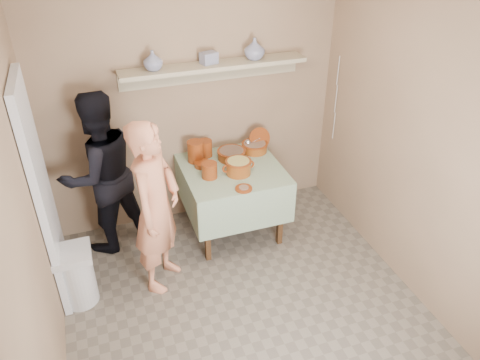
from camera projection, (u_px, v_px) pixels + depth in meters
name	position (u px, v px, depth m)	size (l,w,h in m)	color
ground	(253.00, 323.00, 3.95)	(3.50, 3.50, 0.00)	#6B6154
tile_panel	(44.00, 197.00, 3.78)	(0.06, 0.70, 2.00)	silver
plate_stack_a	(195.00, 151.00, 4.70)	(0.16, 0.16, 0.22)	maroon
plate_stack_b	(205.00, 148.00, 4.81)	(0.15, 0.15, 0.17)	maroon
bowl_stack	(209.00, 170.00, 4.45)	(0.15, 0.15, 0.15)	maroon
empty_bowl	(202.00, 164.00, 4.66)	(0.16, 0.16, 0.05)	maroon
propped_lid	(260.00, 139.00, 4.93)	(0.24, 0.24, 0.02)	maroon
vase_right	(254.00, 49.00, 4.45)	(0.20, 0.20, 0.20)	navy
vase_left	(153.00, 60.00, 4.19)	(0.17, 0.17, 0.18)	navy
ceramic_box	(209.00, 58.00, 4.37)	(0.15, 0.11, 0.11)	navy
person_cook	(156.00, 208.00, 3.98)	(0.59, 0.39, 1.62)	#DB835E
person_helper	(101.00, 174.00, 4.43)	(0.80, 0.62, 1.64)	black
room_shell	(256.00, 156.00, 3.10)	(3.04, 3.54, 2.62)	#93765A
serving_table	(232.00, 178.00, 4.71)	(0.97, 0.97, 0.76)	#4C2D16
cazuela_meat_a	(232.00, 154.00, 4.77)	(0.30, 0.30, 0.10)	#70310F
cazuela_meat_b	(255.00, 146.00, 4.91)	(0.28, 0.28, 0.10)	#70310F
ladle	(248.00, 142.00, 4.87)	(0.08, 0.26, 0.19)	silver
cazuela_rice	(238.00, 166.00, 4.51)	(0.33, 0.25, 0.14)	#70310F
front_plate	(244.00, 188.00, 4.30)	(0.16, 0.16, 0.03)	maroon
wall_shelf	(214.00, 67.00, 4.45)	(1.80, 0.25, 0.21)	tan
trash_bin	(77.00, 276.00, 4.02)	(0.32, 0.32, 0.56)	silver
electrical_cord	(336.00, 99.00, 4.89)	(0.01, 0.05, 0.90)	silver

